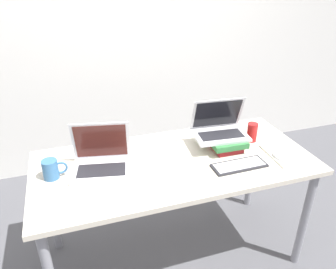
{
  "coord_description": "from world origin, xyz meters",
  "views": [
    {
      "loc": [
        -0.54,
        -1.16,
        1.77
      ],
      "look_at": [
        -0.04,
        0.37,
        0.93
      ],
      "focal_mm": 35.0,
      "sensor_mm": 36.0,
      "label": 1
    }
  ],
  "objects_px": {
    "mouse": "(279,156)",
    "soda_can": "(252,132)",
    "wireless_keyboard": "(239,165)",
    "laptop_on_books": "(219,128)",
    "notepad": "(286,154)",
    "book_stack": "(224,141)",
    "laptop_left": "(102,160)",
    "mug": "(51,169)"
  },
  "relations": [
    {
      "from": "mug",
      "to": "mouse",
      "type": "bearing_deg",
      "value": -9.57
    },
    {
      "from": "mouse",
      "to": "mug",
      "type": "bearing_deg",
      "value": 170.43
    },
    {
      "from": "laptop_on_books",
      "to": "wireless_keyboard",
      "type": "distance_m",
      "value": 0.29
    },
    {
      "from": "book_stack",
      "to": "mouse",
      "type": "xyz_separation_m",
      "value": [
        0.24,
        -0.23,
        -0.02
      ]
    },
    {
      "from": "notepad",
      "to": "laptop_on_books",
      "type": "bearing_deg",
      "value": 145.33
    },
    {
      "from": "wireless_keyboard",
      "to": "laptop_left",
      "type": "bearing_deg",
      "value": 163.1
    },
    {
      "from": "laptop_on_books",
      "to": "notepad",
      "type": "relative_size",
      "value": 1.22
    },
    {
      "from": "notepad",
      "to": "wireless_keyboard",
      "type": "bearing_deg",
      "value": -174.65
    },
    {
      "from": "book_stack",
      "to": "notepad",
      "type": "bearing_deg",
      "value": -32.26
    },
    {
      "from": "book_stack",
      "to": "notepad",
      "type": "distance_m",
      "value": 0.38
    },
    {
      "from": "wireless_keyboard",
      "to": "notepad",
      "type": "height_order",
      "value": "wireless_keyboard"
    },
    {
      "from": "wireless_keyboard",
      "to": "notepad",
      "type": "distance_m",
      "value": 0.34
    },
    {
      "from": "laptop_left",
      "to": "soda_can",
      "type": "height_order",
      "value": "laptop_left"
    },
    {
      "from": "laptop_on_books",
      "to": "laptop_left",
      "type": "bearing_deg",
      "value": -176.9
    },
    {
      "from": "laptop_on_books",
      "to": "soda_can",
      "type": "relative_size",
      "value": 2.82
    },
    {
      "from": "mug",
      "to": "wireless_keyboard",
      "type": "bearing_deg",
      "value": -11.91
    },
    {
      "from": "laptop_left",
      "to": "soda_can",
      "type": "relative_size",
      "value": 2.98
    },
    {
      "from": "notepad",
      "to": "soda_can",
      "type": "distance_m",
      "value": 0.25
    },
    {
      "from": "laptop_on_books",
      "to": "soda_can",
      "type": "distance_m",
      "value": 0.24
    },
    {
      "from": "wireless_keyboard",
      "to": "notepad",
      "type": "xyz_separation_m",
      "value": [
        0.33,
        0.03,
        -0.0
      ]
    },
    {
      "from": "laptop_left",
      "to": "mouse",
      "type": "bearing_deg",
      "value": -12.73
    },
    {
      "from": "laptop_on_books",
      "to": "mouse",
      "type": "bearing_deg",
      "value": -45.06
    },
    {
      "from": "mouse",
      "to": "soda_can",
      "type": "bearing_deg",
      "value": 98.13
    },
    {
      "from": "laptop_left",
      "to": "laptop_on_books",
      "type": "relative_size",
      "value": 1.06
    },
    {
      "from": "mug",
      "to": "soda_can",
      "type": "bearing_deg",
      "value": 1.72
    },
    {
      "from": "mug",
      "to": "soda_can",
      "type": "height_order",
      "value": "soda_can"
    },
    {
      "from": "mouse",
      "to": "mug",
      "type": "relative_size",
      "value": 0.83
    },
    {
      "from": "wireless_keyboard",
      "to": "mouse",
      "type": "bearing_deg",
      "value": -0.29
    },
    {
      "from": "laptop_left",
      "to": "wireless_keyboard",
      "type": "distance_m",
      "value": 0.78
    },
    {
      "from": "laptop_left",
      "to": "notepad",
      "type": "distance_m",
      "value": 1.1
    },
    {
      "from": "laptop_left",
      "to": "book_stack",
      "type": "height_order",
      "value": "laptop_left"
    },
    {
      "from": "mouse",
      "to": "soda_can",
      "type": "xyz_separation_m",
      "value": [
        -0.04,
        0.25,
        0.04
      ]
    },
    {
      "from": "wireless_keyboard",
      "to": "soda_can",
      "type": "bearing_deg",
      "value": 47.94
    },
    {
      "from": "laptop_left",
      "to": "mug",
      "type": "bearing_deg",
      "value": -177.31
    },
    {
      "from": "laptop_on_books",
      "to": "wireless_keyboard",
      "type": "height_order",
      "value": "laptop_on_books"
    },
    {
      "from": "book_stack",
      "to": "notepad",
      "type": "xyz_separation_m",
      "value": [
        0.32,
        -0.2,
        -0.04
      ]
    },
    {
      "from": "mouse",
      "to": "book_stack",
      "type": "bearing_deg",
      "value": 136.42
    },
    {
      "from": "laptop_on_books",
      "to": "notepad",
      "type": "xyz_separation_m",
      "value": [
        0.34,
        -0.23,
        -0.12
      ]
    },
    {
      "from": "book_stack",
      "to": "mouse",
      "type": "bearing_deg",
      "value": -43.58
    },
    {
      "from": "laptop_left",
      "to": "book_stack",
      "type": "distance_m",
      "value": 0.76
    },
    {
      "from": "book_stack",
      "to": "mouse",
      "type": "height_order",
      "value": "book_stack"
    },
    {
      "from": "laptop_left",
      "to": "laptop_on_books",
      "type": "bearing_deg",
      "value": 3.1
    }
  ]
}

